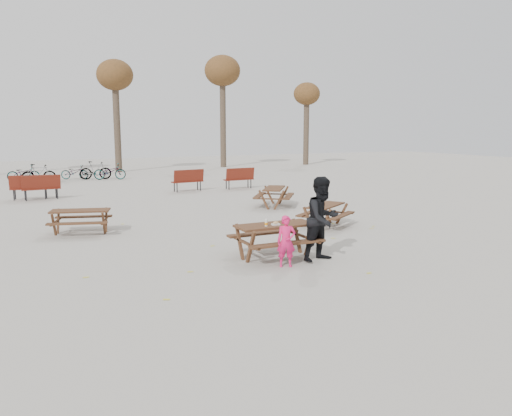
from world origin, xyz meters
name	(u,v)px	position (x,y,z in m)	size (l,w,h in m)	color
ground	(275,257)	(0.00, 0.00, 0.00)	(80.00, 80.00, 0.00)	gray
main_picnic_table	(275,232)	(0.00, 0.00, 0.59)	(1.80, 1.45, 0.78)	#382114
food_tray	(276,224)	(-0.05, -0.12, 0.79)	(0.18, 0.11, 0.04)	silver
bread_roll	(276,223)	(-0.05, -0.12, 0.83)	(0.14, 0.06, 0.05)	tan
soda_bottle	(266,223)	(-0.30, -0.15, 0.85)	(0.07, 0.07, 0.17)	silver
child	(286,241)	(-0.14, -0.79, 0.55)	(0.40, 0.26, 1.10)	#E41C61
adult	(323,219)	(0.83, -0.69, 0.94)	(0.91, 0.71, 1.88)	black
picnic_table_east	(326,216)	(3.04, 2.51, 0.34)	(1.56, 1.26, 0.67)	#382114
picnic_table_north	(81,222)	(-3.70, 4.63, 0.34)	(1.58, 1.27, 0.68)	#382114
picnic_table_far	(274,197)	(3.45, 6.61, 0.36)	(1.67, 1.35, 0.72)	#382114
park_bench_row	(131,183)	(-0.67, 12.51, 0.52)	(10.90, 0.98, 1.03)	maroon
bicycle_row	(70,172)	(-2.54, 19.94, 0.48)	(6.33, 2.40, 1.05)	black
tree_row	(112,79)	(0.90, 25.15, 6.19)	(32.17, 3.52, 8.26)	#382B21
fallen_leaves	(249,234)	(0.50, 2.50, 0.00)	(11.00, 11.00, 0.01)	gold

